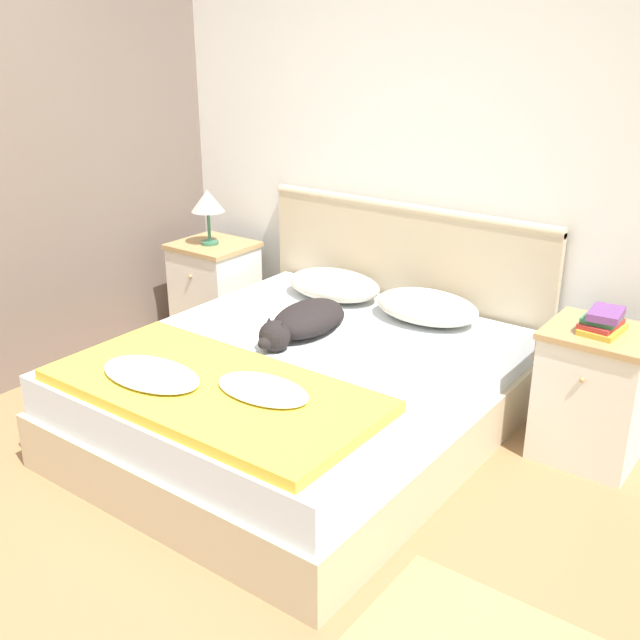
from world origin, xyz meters
TOP-DOWN VIEW (x-y plane):
  - ground_plane at (0.00, 0.00)m, footprint 16.00×16.00m
  - wall_back at (0.00, 2.13)m, footprint 9.00×0.06m
  - wall_side_left at (-1.56, 1.05)m, footprint 0.06×3.10m
  - bed at (0.07, 1.07)m, footprint 1.69×1.93m
  - headboard at (0.07, 2.06)m, footprint 1.77×0.06m
  - nightstand_left at (-1.12, 1.76)m, footprint 0.47×0.43m
  - nightstand_right at (1.27, 1.76)m, footprint 0.47×0.43m
  - pillow_left at (-0.22, 1.80)m, footprint 0.56×0.38m
  - pillow_right at (0.37, 1.80)m, footprint 0.56×0.38m
  - quilt at (0.06, 0.51)m, footprint 1.44×0.71m
  - dog at (-0.02, 1.25)m, footprint 0.27×0.67m
  - book_stack at (1.27, 1.74)m, footprint 0.17×0.23m
  - table_lamp at (-1.12, 1.73)m, footprint 0.20×0.20m

SIDE VIEW (x-z plane):
  - ground_plane at x=0.00m, z-range 0.00..0.00m
  - bed at x=0.07m, z-range 0.00..0.46m
  - nightstand_left at x=-1.12m, z-range 0.00..0.64m
  - nightstand_right at x=1.27m, z-range 0.00..0.64m
  - quilt at x=0.06m, z-range 0.45..0.54m
  - headboard at x=0.07m, z-range 0.02..1.02m
  - pillow_left at x=-0.22m, z-range 0.46..0.61m
  - pillow_right at x=0.37m, z-range 0.46..0.61m
  - dog at x=-0.02m, z-range 0.46..0.62m
  - book_stack at x=1.27m, z-range 0.63..0.74m
  - table_lamp at x=-1.12m, z-range 0.73..1.07m
  - wall_back at x=0.00m, z-range 0.00..2.55m
  - wall_side_left at x=-1.56m, z-range 0.00..2.55m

